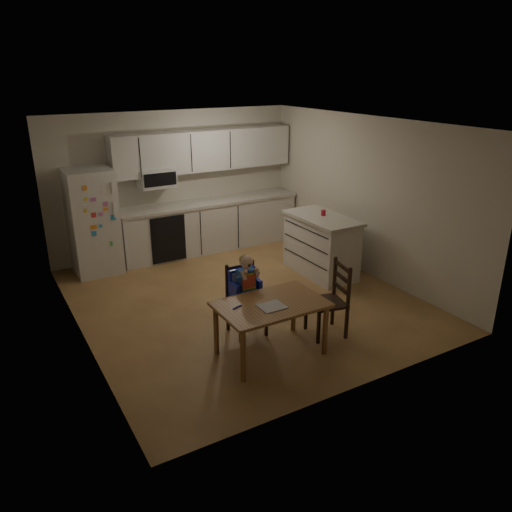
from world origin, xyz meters
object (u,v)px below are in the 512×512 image
Objects in this scene: chair_booster at (245,286)px; chair_side at (334,294)px; refrigerator at (93,222)px; kitchen_island at (321,245)px; red_cup at (323,213)px; dining_table at (271,310)px.

chair_booster reaches higher than chair_side.
chair_booster is at bearing -109.99° from chair_side.
refrigerator is 3.69m from kitchen_island.
refrigerator reaches higher than kitchen_island.
red_cup is at bearing 158.82° from chair_side.
red_cup is (0.05, 0.04, 0.52)m from kitchen_island.
chair_booster is at bearing -151.38° from red_cup.
dining_table is at bearing -72.75° from refrigerator.
kitchen_island is 2.27m from chair_booster.
refrigerator reaches higher than dining_table.
dining_table is at bearing -76.35° from chair_side.
chair_side is at bearing -122.53° from kitchen_island.
chair_side is (0.94, 0.03, -0.04)m from dining_table.
refrigerator is 1.30× the size of kitchen_island.
red_cup reaches higher than chair_side.
chair_side is at bearing -122.97° from red_cup.
chair_booster is 1.12× the size of chair_side.
chair_side is (0.94, -0.58, -0.10)m from chair_booster.
kitchen_island is 1.06× the size of dining_table.
kitchen_island is 0.53m from red_cup.
red_cup is at bearing 29.92° from chair_booster.
dining_table is at bearing -88.79° from chair_booster.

